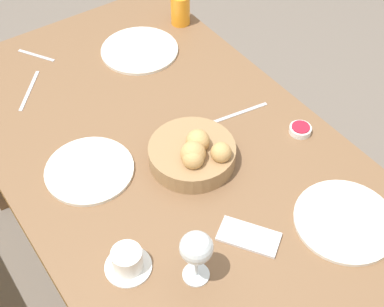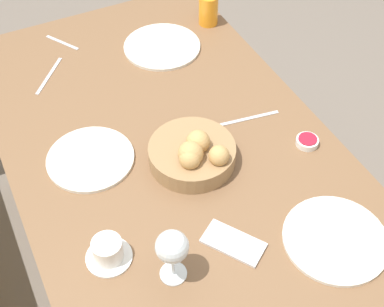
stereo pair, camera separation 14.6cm
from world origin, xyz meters
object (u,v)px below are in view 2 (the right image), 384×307
Objects in this scene: plate_far_center at (90,159)px; juice_glass at (208,10)px; coffee_cup at (108,251)px; cell_phone at (234,243)px; jam_bowl_berry at (307,141)px; knife_silver at (249,118)px; plate_near_right at (162,46)px; bread_basket at (193,154)px; wine_glass at (172,248)px; plate_near_left at (335,239)px; fork_silver at (49,76)px; spoon_coffee at (62,43)px.

juice_glass reaches higher than plate_far_center.
coffee_cup reaches higher than cell_phone.
coffee_cup reaches higher than jam_bowl_berry.
coffee_cup is at bearing 115.99° from knife_silver.
plate_near_right is 0.82m from cell_phone.
bread_basket is 0.36m from wine_glass.
plate_near_right and plate_far_center have the same top height.
wine_glass is 0.58m from knife_silver.
juice_glass is 1.69× the size of jam_bowl_berry.
bread_basket is at bearing 76.13° from jam_bowl_berry.
cell_phone is (0.10, 0.23, -0.00)m from plate_near_left.
cell_phone is at bearing 144.71° from knife_silver.
knife_silver is at bearing -96.37° from plate_far_center.
fork_silver is (0.41, 0.00, -0.00)m from plate_far_center.
spoon_coffee is (0.15, -0.09, 0.00)m from fork_silver.
wine_glass is at bearing -132.38° from coffee_cup.
bread_basket reaches higher than coffee_cup.
bread_basket is at bearing 110.11° from knife_silver.
fork_silver and knife_silver have the same top height.
cell_phone is (-0.20, 0.35, -0.01)m from jam_bowl_berry.
spoon_coffee is at bearing 18.33° from plate_near_left.
fork_silver and spoon_coffee have the same top height.
plate_near_right is 0.22m from juice_glass.
bread_basket is at bearing -5.76° from cell_phone.
plate_near_right is 2.41× the size of juice_glass.
knife_silver is (-0.50, 0.12, -0.05)m from juice_glass.
bread_basket is 1.89× the size of spoon_coffee.
jam_bowl_berry reaches higher than fork_silver.
plate_far_center reaches higher than knife_silver.
jam_bowl_berry is at bearing -149.93° from knife_silver.
knife_silver is (-0.44, -0.09, -0.00)m from plate_near_right.
plate_near_left is at bearing -152.49° from bread_basket.
wine_glass reaches higher than jam_bowl_berry.
bread_basket is 0.93× the size of plate_near_left.
wine_glass reaches higher than bread_basket.
plate_near_right is (0.90, 0.06, 0.00)m from plate_near_left.
plate_far_center reaches higher than fork_silver.
cell_phone is (-0.80, 0.17, -0.00)m from plate_near_right.
plate_far_center is 0.47m from cell_phone.
plate_near_right is 1.68× the size of wine_glass.
wine_glass reaches higher than plate_near_right.
plate_far_center is 3.79× the size of jam_bowl_berry.
plate_far_center is 1.56× the size of wine_glass.
jam_bowl_berry is 0.42× the size of fork_silver.
plate_near_right is 0.88m from wine_glass.
plate_far_center is at bearing 170.77° from spoon_coffee.
coffee_cup reaches higher than fork_silver.
bread_basket reaches higher than cell_phone.
bread_basket is at bearing 27.51° from plate_near_left.
plate_far_center is at bearing 69.29° from jam_bowl_berry.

